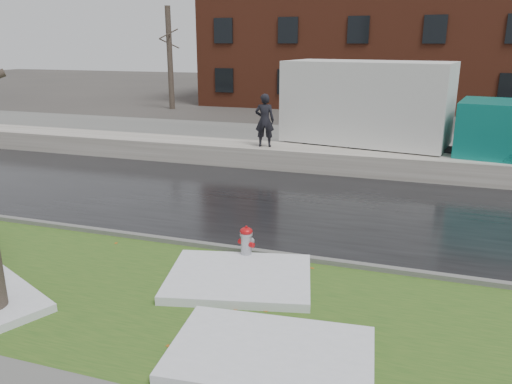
% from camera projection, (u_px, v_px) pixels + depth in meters
% --- Properties ---
extents(ground, '(120.00, 120.00, 0.00)m').
position_uv_depth(ground, '(200.00, 270.00, 9.80)').
color(ground, '#47423D').
rests_on(ground, ground).
extents(verge, '(60.00, 4.50, 0.04)m').
position_uv_depth(verge, '(170.00, 299.00, 8.65)').
color(verge, '#2A4F1A').
rests_on(verge, ground).
extents(road, '(60.00, 7.00, 0.03)m').
position_uv_depth(road, '(267.00, 202.00, 13.88)').
color(road, black).
rests_on(road, ground).
extents(parking_lot, '(60.00, 9.00, 0.03)m').
position_uv_depth(parking_lot, '(324.00, 145.00, 21.61)').
color(parking_lot, slate).
rests_on(parking_lot, ground).
extents(curb, '(60.00, 0.15, 0.14)m').
position_uv_depth(curb, '(219.00, 248.00, 10.69)').
color(curb, slate).
rests_on(curb, ground).
extents(snowbank, '(60.00, 1.60, 0.75)m').
position_uv_depth(snowbank, '(302.00, 158.00, 17.60)').
color(snowbank, beige).
rests_on(snowbank, ground).
extents(brick_building, '(26.00, 12.00, 10.00)m').
position_uv_depth(brick_building, '(401.00, 31.00, 35.03)').
color(brick_building, brown).
rests_on(brick_building, ground).
extents(bg_tree_left, '(1.40, 1.62, 6.50)m').
position_uv_depth(bg_tree_left, '(170.00, 57.00, 32.43)').
color(bg_tree_left, brown).
rests_on(bg_tree_left, ground).
extents(bg_tree_center, '(1.40, 1.62, 6.50)m').
position_uv_depth(bg_tree_center, '(275.00, 56.00, 34.27)').
color(bg_tree_center, brown).
rests_on(bg_tree_center, ground).
extents(fire_hydrant, '(0.38, 0.35, 0.76)m').
position_uv_depth(fire_hydrant, '(246.00, 243.00, 9.99)').
color(fire_hydrant, '#A3A5AB').
rests_on(fire_hydrant, verge).
extents(box_truck, '(11.11, 4.03, 3.66)m').
position_uv_depth(box_truck, '(399.00, 112.00, 17.47)').
color(box_truck, black).
rests_on(box_truck, ground).
extents(worker, '(0.75, 0.57, 1.85)m').
position_uv_depth(worker, '(265.00, 120.00, 17.38)').
color(worker, black).
rests_on(worker, snowbank).
extents(snow_patch_near, '(2.97, 2.52, 0.16)m').
position_uv_depth(snow_patch_near, '(239.00, 278.00, 9.21)').
color(snow_patch_near, silver).
rests_on(snow_patch_near, verge).
extents(snow_patch_side, '(2.95, 2.05, 0.18)m').
position_uv_depth(snow_patch_side, '(271.00, 355.00, 6.93)').
color(snow_patch_side, silver).
rests_on(snow_patch_side, verge).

